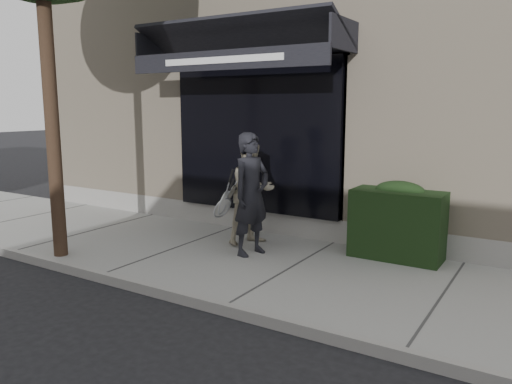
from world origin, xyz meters
The scene contains 7 objects.
ground centered at (0.00, 0.00, 0.00)m, with size 80.00×80.00×0.00m, color black.
sidewalk centered at (0.00, 0.00, 0.06)m, with size 20.00×3.00×0.12m, color gray.
curb centered at (0.00, -1.55, 0.07)m, with size 20.00×0.10×0.14m, color gray.
building_facade centered at (-0.01, 4.96, 2.74)m, with size 14.30×8.04×5.64m.
hedge centered at (1.10, 1.25, 0.66)m, with size 1.30×0.70×1.14m.
pedestrian_front centered at (-0.81, 0.25, 1.03)m, with size 0.74×0.89×1.83m.
pedestrian_back centered at (-1.11, 0.75, 0.95)m, with size 0.90×0.99×1.67m.
Camera 1 is at (3.08, -5.86, 2.32)m, focal length 35.00 mm.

